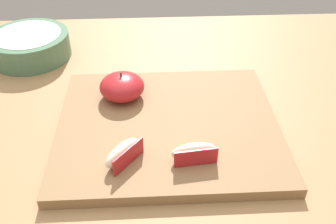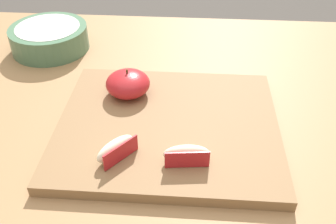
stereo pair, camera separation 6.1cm
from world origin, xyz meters
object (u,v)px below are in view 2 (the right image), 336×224
cutting_board (168,126)px  apple_half_skin_up (128,84)px  apple_wedge_front (116,149)px  apple_wedge_back (187,154)px  ceramic_fruit_bowl (49,37)px

cutting_board → apple_half_skin_up: apple_half_skin_up is taller
cutting_board → apple_wedge_front: 0.11m
apple_half_skin_up → apple_wedge_front: bearing=-87.4°
apple_half_skin_up → apple_wedge_back: size_ratio=1.14×
apple_wedge_front → apple_wedge_back: bearing=-2.1°
apple_wedge_front → ceramic_fruit_bowl: 0.41m
apple_half_skin_up → apple_wedge_back: apple_half_skin_up is taller
apple_half_skin_up → apple_wedge_front: 0.16m
apple_half_skin_up → ceramic_fruit_bowl: 0.28m
ceramic_fruit_bowl → apple_half_skin_up: bearing=-42.7°
cutting_board → apple_wedge_back: 0.10m
cutting_board → apple_wedge_back: bearing=-69.8°
apple_wedge_front → apple_wedge_back: (0.10, -0.00, 0.00)m
cutting_board → apple_wedge_back: (0.03, -0.09, 0.02)m
apple_wedge_front → ceramic_fruit_bowl: (-0.21, 0.35, -0.01)m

